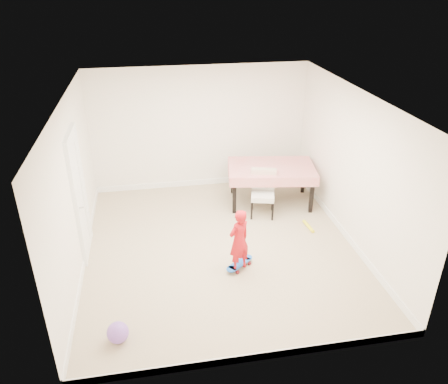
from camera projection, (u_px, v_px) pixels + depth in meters
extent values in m
plane|color=tan|center=(220.00, 247.00, 7.50)|extent=(5.00, 5.00, 0.00)
cube|color=white|center=(220.00, 99.00, 6.33)|extent=(4.50, 5.00, 0.04)
cube|color=white|center=(200.00, 129.00, 9.09)|extent=(4.50, 0.04, 2.60)
cube|color=white|center=(258.00, 274.00, 4.73)|extent=(4.50, 0.04, 2.60)
cube|color=white|center=(74.00, 190.00, 6.56)|extent=(0.04, 5.00, 2.60)
cube|color=white|center=(352.00, 168.00, 7.26)|extent=(0.04, 5.00, 2.60)
cube|color=white|center=(80.00, 197.00, 6.95)|extent=(0.11, 0.94, 2.11)
cube|color=white|center=(201.00, 182.00, 9.66)|extent=(4.50, 0.02, 0.12)
cube|color=white|center=(255.00, 357.00, 5.29)|extent=(4.50, 0.02, 0.12)
cube|color=white|center=(85.00, 257.00, 7.12)|extent=(0.02, 5.00, 0.12)
cube|color=white|center=(343.00, 232.00, 7.82)|extent=(0.02, 5.00, 0.12)
imported|color=red|center=(239.00, 242.00, 6.68)|extent=(0.46, 0.41, 1.05)
sphere|color=#8754C9|center=(118.00, 333.00, 5.53)|extent=(0.28, 0.28, 0.28)
cylinder|color=#FFF51A|center=(308.00, 226.00, 8.05)|extent=(0.10, 0.40, 0.06)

